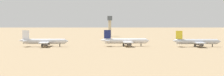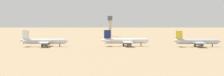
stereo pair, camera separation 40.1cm
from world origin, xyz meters
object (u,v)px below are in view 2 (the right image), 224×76
Objects in this scene: parked_jet_white_3 at (43,41)px; parked_jet_yellow_5 at (196,42)px; parked_jet_navy_4 at (125,41)px; control_tower at (110,24)px.

parked_jet_white_3 is 106.74m from parked_jet_yellow_5.
parked_jet_navy_4 is 50.01m from parked_jet_yellow_5.
parked_jet_navy_4 reaches higher than parked_jet_white_3.
control_tower is at bearing 75.26° from parked_jet_white_3.
parked_jet_navy_4 is at bearing 3.55° from parked_jet_white_3.
parked_jet_white_3 is 57.33m from parked_jet_navy_4.
control_tower is at bearing 88.92° from parked_jet_navy_4.
parked_jet_navy_4 is (57.25, 3.14, 0.03)m from parked_jet_white_3.
parked_jet_navy_4 reaches higher than parked_jet_yellow_5.
control_tower is (-56.10, 191.25, 9.74)m from parked_jet_yellow_5.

